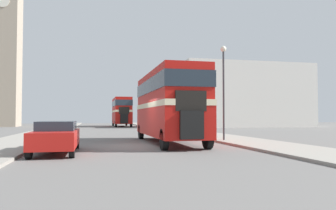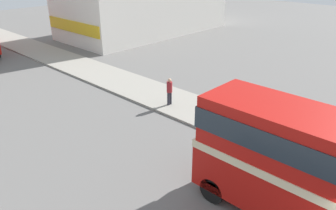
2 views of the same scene
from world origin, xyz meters
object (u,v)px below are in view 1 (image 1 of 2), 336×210
Objects in this scene: bus_distant at (122,110)px; pedestrian_walking at (185,122)px; church_tower at (6,18)px; double_decker_bus at (168,102)px; street_lamp at (224,78)px; car_parked_near at (56,136)px.

bus_distant is 5.44× the size of pedestrian_walking.
church_tower reaches higher than bus_distant.
double_decker_bus is at bearing -89.92° from bus_distant.
street_lamp is at bearing -83.64° from bus_distant.
pedestrian_walking is (4.14, -22.14, -1.54)m from bus_distant.
bus_distant is 37.47m from car_parked_near.
church_tower is at bearing 170.15° from bus_distant.
car_parked_near is at bearing -123.81° from pedestrian_walking.
church_tower is (-17.76, 3.08, 14.31)m from bus_distant.
bus_distant reaches higher than car_parked_near.
double_decker_bus is 33.00m from bus_distant.
bus_distant reaches higher than double_decker_bus.
pedestrian_walking reaches higher than car_parked_near.
street_lamp reaches higher than pedestrian_walking.
bus_distant is at bearing 96.36° from street_lamp.
double_decker_bus is 7.26m from car_parked_near.
church_tower is at bearing 120.86° from street_lamp.
pedestrian_walking is at bearing -79.41° from bus_distant.
car_parked_near is 44.83m from church_tower.
double_decker_bus is 1.65× the size of street_lamp.
car_parked_near is at bearing -98.90° from bus_distant.
church_tower is at bearing 130.96° from pedestrian_walking.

